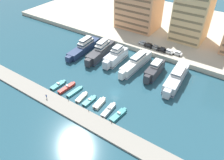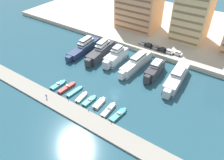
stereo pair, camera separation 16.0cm
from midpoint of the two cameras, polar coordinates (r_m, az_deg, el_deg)
ground_plane at (r=77.36m, az=0.81°, el=-3.37°), size 400.00×400.00×0.00m
quay_promenade at (r=128.23m, az=17.57°, el=12.88°), size 180.00×70.00×2.05m
pier_dock at (r=68.38m, az=-6.53°, el=-10.11°), size 120.00×5.95×0.61m
yacht_navy_far_left at (r=101.56m, az=-7.22°, el=8.56°), size 5.53×22.90×7.67m
yacht_charcoal_left at (r=96.88m, az=-2.86°, el=7.61°), size 6.11×21.36×8.60m
yacht_silver_mid_left at (r=93.08m, az=1.04°, el=6.26°), size 5.16×16.15×8.26m
yacht_white_center_left at (r=89.52m, az=6.34°, el=4.45°), size 4.63×21.82×7.09m
yacht_charcoal_center at (r=86.16m, az=11.10°, el=2.57°), size 4.28×15.25×7.27m
yacht_silver_center_right at (r=84.22m, az=16.49°, el=0.53°), size 5.76×22.02×6.82m
motorboat_teal_far_left at (r=82.58m, az=-13.87°, el=-1.26°), size 2.49×6.89×1.29m
motorboat_red_left at (r=80.40m, az=-11.71°, el=-2.00°), size 2.11×7.86×1.55m
motorboat_teal_mid_left at (r=78.40m, az=-9.68°, el=-3.02°), size 2.06×7.41×0.81m
motorboat_cream_center_left at (r=75.70m, az=-7.91°, el=-4.50°), size 2.12×5.99×0.83m
motorboat_teal_center at (r=74.02m, az=-5.93°, el=-5.44°), size 2.18×6.25×1.17m
motorboat_cream_center_right at (r=72.69m, az=-3.28°, el=-6.13°), size 2.29×6.09×1.00m
motorboat_grey_mid_right at (r=70.36m, az=-0.89°, el=-7.85°), size 1.99×7.51×1.52m
motorboat_teal_right at (r=68.96m, az=1.66°, el=-9.11°), size 2.63×7.41×1.42m
car_silver_far_left at (r=103.49m, az=8.19°, el=9.62°), size 4.18×2.09×1.80m
car_black_left at (r=101.70m, az=9.66°, el=8.95°), size 4.12×1.95×1.80m
car_grey_mid_left at (r=100.64m, az=11.30°, el=8.42°), size 4.23×2.19×1.80m
car_black_center_left at (r=99.35m, az=13.12°, el=7.76°), size 4.13×1.98×1.80m
car_white_center at (r=98.57m, az=14.65°, el=7.26°), size 4.22×2.18×1.80m
car_white_center_right at (r=98.29m, az=16.81°, el=6.76°), size 4.11×1.94×1.80m
apartment_block_far_left at (r=117.39m, az=7.18°, el=19.10°), size 21.33×14.95×26.53m
apartment_block_left at (r=110.04m, az=20.36°, el=15.54°), size 14.98×15.23×25.18m
pedestrian_near_edge at (r=76.89m, az=-16.74°, el=-3.98°), size 0.67×0.33×1.75m
bollard_west at (r=74.63m, az=-11.28°, el=-5.12°), size 0.20×0.20×0.61m
bollard_west_mid at (r=70.01m, az=-6.07°, el=-7.92°), size 0.20×0.20×0.61m
bollard_east_mid at (r=66.23m, az=-0.09°, el=-11.00°), size 0.20×0.20×0.61m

